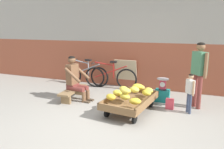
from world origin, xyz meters
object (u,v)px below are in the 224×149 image
at_px(bicycle_far_left, 110,77).
at_px(sign_board, 126,73).
at_px(low_bench, 73,92).
at_px(bicycle_near_left, 86,74).
at_px(vendor_seated, 75,78).
at_px(customer_adult, 199,68).
at_px(banana_cart, 130,102).
at_px(shopping_bag, 170,104).
at_px(customer_child, 190,89).
at_px(plastic_crate, 162,95).
at_px(weighing_scale, 163,84).

height_order(bicycle_far_left, sign_board, sign_board).
distance_m(low_bench, bicycle_near_left, 1.45).
height_order(low_bench, vendor_seated, vendor_seated).
height_order(vendor_seated, sign_board, vendor_seated).
bearing_deg(bicycle_far_left, customer_adult, -17.81).
bearing_deg(bicycle_far_left, banana_cart, -54.85).
bearing_deg(shopping_bag, customer_child, -14.79).
bearing_deg(low_bench, customer_child, 1.77).
bearing_deg(low_bench, banana_cart, -10.46).
bearing_deg(sign_board, bicycle_near_left, -169.06).
relative_size(banana_cart, vendor_seated, 1.35).
relative_size(banana_cart, customer_adult, 1.00).
height_order(low_bench, customer_child, customer_child).
xyz_separation_m(vendor_seated, customer_child, (2.80, 0.10, -0.02)).
relative_size(vendor_seated, customer_child, 1.29).
distance_m(banana_cart, customer_child, 1.31).
relative_size(low_bench, plastic_crate, 3.11).
height_order(plastic_crate, customer_child, customer_child).
relative_size(banana_cart, customer_child, 1.73).
bearing_deg(customer_adult, plastic_crate, 168.09).
relative_size(plastic_crate, bicycle_near_left, 0.22).
bearing_deg(vendor_seated, customer_child, 2.00).
distance_m(vendor_seated, bicycle_far_left, 1.41).
bearing_deg(bicycle_near_left, customer_child, -21.85).
bearing_deg(shopping_bag, bicycle_near_left, 157.16).
xyz_separation_m(bicycle_near_left, sign_board, (1.29, 0.25, 0.08)).
relative_size(low_bench, weighing_scale, 3.73).
bearing_deg(customer_adult, bicycle_near_left, 165.47).
relative_size(bicycle_near_left, bicycle_far_left, 1.00).
xyz_separation_m(low_bench, bicycle_near_left, (-0.36, 1.39, 0.15)).
distance_m(plastic_crate, bicycle_near_left, 2.68).
bearing_deg(bicycle_far_left, bicycle_near_left, 175.21).
xyz_separation_m(banana_cart, customer_child, (1.22, 0.40, 0.31)).
xyz_separation_m(banana_cart, customer_adult, (1.36, 0.82, 0.71)).
height_order(bicycle_near_left, customer_adult, customer_adult).
height_order(weighing_scale, bicycle_near_left, bicycle_near_left).
bearing_deg(plastic_crate, bicycle_near_left, 164.66).
bearing_deg(vendor_seated, plastic_crate, 18.05).
bearing_deg(weighing_scale, banana_cart, -118.83).
height_order(weighing_scale, sign_board, sign_board).
xyz_separation_m(customer_adult, customer_child, (-0.15, -0.42, -0.40)).
height_order(banana_cart, customer_child, customer_child).
distance_m(customer_child, shopping_bag, 0.61).
height_order(weighing_scale, customer_adult, customer_adult).
relative_size(bicycle_far_left, customer_adult, 1.08).
bearing_deg(shopping_bag, weighing_scale, 117.55).
xyz_separation_m(bicycle_near_left, customer_adult, (3.40, -0.88, 0.60)).
relative_size(customer_adult, shopping_bag, 6.38).
bearing_deg(customer_child, sign_board, 141.64).
distance_m(bicycle_near_left, shopping_bag, 3.08).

